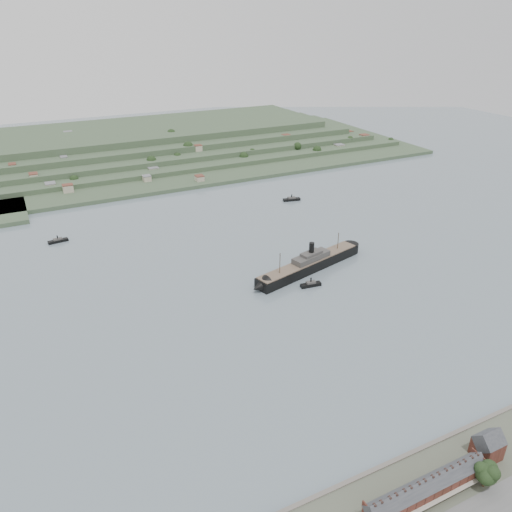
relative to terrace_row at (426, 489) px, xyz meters
name	(u,v)px	position (x,y,z in m)	size (l,w,h in m)	color
ground	(256,297)	(10.00, 168.02, -6.84)	(1400.00, 1400.00, 0.00)	slate
terrace_row	(426,489)	(0.00, 0.00, 0.00)	(55.60, 9.80, 11.07)	#49241A
gabled_building	(488,445)	(37.50, 4.02, 1.34)	(10.40, 10.18, 14.09)	#49241A
far_peninsula	(142,147)	(37.91, 561.12, 5.04)	(760.00, 309.00, 30.00)	#3A5337
steamship	(306,265)	(59.68, 184.49, -2.08)	(105.79, 37.78, 25.80)	black
tugboat	(311,284)	(50.67, 163.82, -5.22)	(15.17, 5.70, 6.66)	black
ferry_west	(58,241)	(-97.21, 319.76, -5.40)	(16.35, 6.09, 5.99)	black
ferry_east	(292,199)	(126.69, 321.54, -5.26)	(18.13, 8.21, 6.57)	black
fig_tree	(488,473)	(24.91, -6.57, 2.49)	(10.76, 9.32, 12.00)	#3B2C1B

